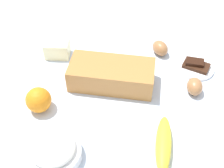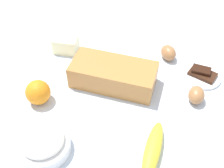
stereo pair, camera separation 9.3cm
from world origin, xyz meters
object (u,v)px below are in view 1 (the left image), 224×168
egg_near_butter (160,48)px  egg_beside_bowl (195,86)px  orange_fruit (39,100)px  chocolate_plate (196,67)px  banana (163,144)px  loaf_pan (112,74)px  butter_block (57,49)px  flour_bowl (54,151)px

egg_near_butter → egg_beside_bowl: same height
orange_fruit → chocolate_plate: (-0.43, -0.35, -0.03)m
banana → chocolate_plate: 0.37m
loaf_pan → butter_block: bearing=-27.4°
flour_bowl → egg_near_butter: (-0.17, -0.54, -0.01)m
orange_fruit → butter_block: size_ratio=0.88×
flour_bowl → egg_beside_bowl: flour_bowl is taller
butter_block → flour_bowl: bearing=116.0°
banana → butter_block: 0.54m
banana → egg_near_butter: 0.42m
orange_fruit → chocolate_plate: size_ratio=0.61×
orange_fruit → flour_bowl: bearing=131.5°
orange_fruit → butter_block: 0.26m
orange_fruit → butter_block: (0.07, -0.25, -0.01)m
banana → egg_beside_bowl: size_ratio=2.82×
butter_block → egg_near_butter: bearing=-158.8°
loaf_pan → egg_near_butter: bearing=-129.7°
butter_block → egg_beside_bowl: bearing=177.6°
loaf_pan → chocolate_plate: bearing=-157.5°
loaf_pan → flour_bowl: loaf_pan is taller
banana → butter_block: butter_block is taller
flour_bowl → egg_near_butter: flour_bowl is taller
loaf_pan → butter_block: size_ratio=3.32×
flour_bowl → egg_near_butter: 0.56m
orange_fruit → chocolate_plate: orange_fruit is taller
egg_near_butter → butter_block: bearing=21.2°
orange_fruit → egg_beside_bowl: size_ratio=1.18×
banana → orange_fruit: bearing=-1.9°
loaf_pan → banana: size_ratio=1.57×
flour_bowl → butter_block: size_ratio=1.64×
banana → egg_beside_bowl: bearing=-101.3°
loaf_pan → chocolate_plate: loaf_pan is taller
banana → egg_near_butter: (0.10, -0.41, 0.01)m
flour_bowl → loaf_pan: bearing=-98.8°
egg_near_butter → egg_beside_bowl: bearing=133.3°
orange_fruit → chocolate_plate: 0.56m
flour_bowl → chocolate_plate: size_ratio=1.14×
loaf_pan → banana: 0.30m
egg_near_butter → chocolate_plate: egg_near_butter is taller
banana → chocolate_plate: bearing=-96.1°
banana → egg_beside_bowl: egg_beside_bowl is taller
flour_bowl → egg_beside_bowl: (-0.32, -0.37, -0.01)m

